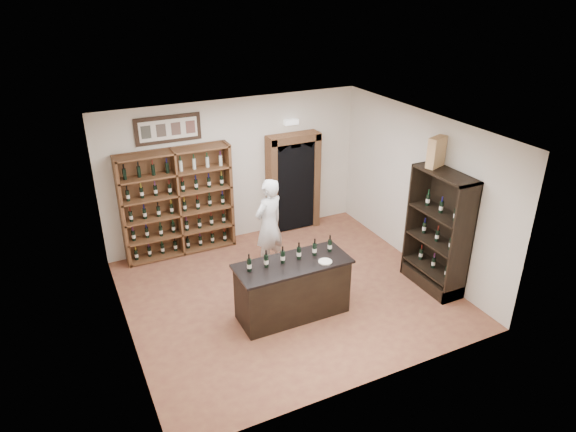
{
  "coord_description": "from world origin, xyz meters",
  "views": [
    {
      "loc": [
        -3.36,
        -6.96,
        5.19
      ],
      "look_at": [
        0.15,
        0.3,
        1.37
      ],
      "focal_mm": 32.0,
      "sensor_mm": 36.0,
      "label": 1
    }
  ],
  "objects_px": {
    "tasting_counter": "(293,289)",
    "shopkeeper": "(269,225)",
    "wine_crate": "(436,152)",
    "side_cabinet": "(437,248)",
    "wine_shelf": "(177,202)",
    "counter_bottle_0": "(249,265)"
  },
  "relations": [
    {
      "from": "counter_bottle_0",
      "to": "wine_crate",
      "type": "height_order",
      "value": "wine_crate"
    },
    {
      "from": "tasting_counter",
      "to": "shopkeeper",
      "type": "bearing_deg",
      "value": 80.0
    },
    {
      "from": "counter_bottle_0",
      "to": "wine_crate",
      "type": "bearing_deg",
      "value": -0.96
    },
    {
      "from": "tasting_counter",
      "to": "side_cabinet",
      "type": "bearing_deg",
      "value": -6.28
    },
    {
      "from": "wine_crate",
      "to": "shopkeeper",
      "type": "bearing_deg",
      "value": 127.66
    },
    {
      "from": "shopkeeper",
      "to": "wine_crate",
      "type": "relative_size",
      "value": 3.49
    },
    {
      "from": "side_cabinet",
      "to": "wine_crate",
      "type": "height_order",
      "value": "wine_crate"
    },
    {
      "from": "tasting_counter",
      "to": "wine_crate",
      "type": "relative_size",
      "value": 3.58
    },
    {
      "from": "side_cabinet",
      "to": "shopkeeper",
      "type": "distance_m",
      "value": 3.09
    },
    {
      "from": "side_cabinet",
      "to": "shopkeeper",
      "type": "bearing_deg",
      "value": 142.43
    },
    {
      "from": "tasting_counter",
      "to": "wine_crate",
      "type": "height_order",
      "value": "wine_crate"
    },
    {
      "from": "wine_shelf",
      "to": "side_cabinet",
      "type": "relative_size",
      "value": 1.0
    },
    {
      "from": "counter_bottle_0",
      "to": "side_cabinet",
      "type": "distance_m",
      "value": 3.48
    },
    {
      "from": "wine_shelf",
      "to": "counter_bottle_0",
      "type": "relative_size",
      "value": 7.33
    },
    {
      "from": "counter_bottle_0",
      "to": "shopkeeper",
      "type": "bearing_deg",
      "value": 56.55
    },
    {
      "from": "counter_bottle_0",
      "to": "tasting_counter",
      "type": "bearing_deg",
      "value": -5.52
    },
    {
      "from": "wine_shelf",
      "to": "side_cabinet",
      "type": "height_order",
      "value": "same"
    },
    {
      "from": "wine_shelf",
      "to": "tasting_counter",
      "type": "height_order",
      "value": "wine_shelf"
    },
    {
      "from": "wine_shelf",
      "to": "counter_bottle_0",
      "type": "height_order",
      "value": "wine_shelf"
    },
    {
      "from": "side_cabinet",
      "to": "wine_crate",
      "type": "relative_size",
      "value": 4.19
    },
    {
      "from": "wine_shelf",
      "to": "wine_crate",
      "type": "relative_size",
      "value": 4.19
    },
    {
      "from": "wine_shelf",
      "to": "tasting_counter",
      "type": "distance_m",
      "value": 3.19
    }
  ]
}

